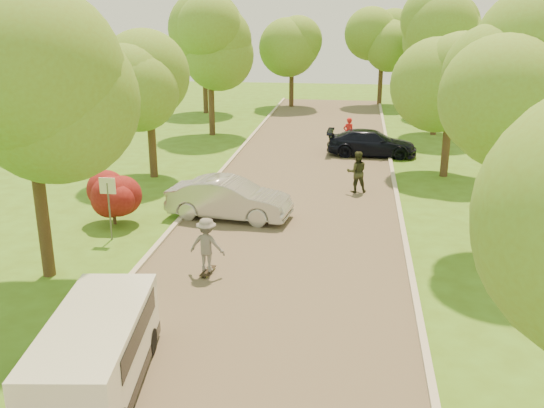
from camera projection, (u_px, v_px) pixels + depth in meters
The scene contains 23 objects.
ground at pixel (262, 305), 16.03m from camera, with size 100.00×100.00×0.00m, color #406518.
road at pixel (294, 210), 23.57m from camera, with size 8.00×60.00×0.01m, color #4C4438.
curb_left at pixel (193, 204), 24.09m from camera, with size 0.18×60.00×0.12m, color #B2AD9E.
curb_right at pixel (400, 213), 23.01m from camera, with size 0.18×60.00×0.12m, color #B2AD9E.
street_sign at pixel (108, 196), 20.10m from camera, with size 0.55×0.06×2.17m.
red_shrub at pixel (113, 195), 21.72m from camera, with size 1.70×1.70×1.95m.
tree_l_mida at pixel (35, 99), 16.22m from camera, with size 4.71×4.60×7.39m.
tree_l_midb at pixel (152, 77), 26.84m from camera, with size 4.30×4.20×6.62m.
tree_l_far at pixel (213, 44), 35.93m from camera, with size 4.92×4.80×7.79m.
tree_r_mida at pixel (519, 77), 18.10m from camera, with size 5.13×5.00×7.95m.
tree_r_midb at pixel (457, 70), 26.84m from camera, with size 4.51×4.40×7.01m.
tree_r_far at pixel (445, 38), 35.88m from camera, with size 5.33×5.20×8.34m.
tree_bg_a at pixel (207, 40), 43.83m from camera, with size 5.12×5.00×7.72m.
tree_bg_b at pixel (444, 37), 43.37m from camera, with size 5.12×5.00×7.95m.
tree_bg_c at pixel (295, 42), 46.89m from camera, with size 4.92×4.80×7.33m.
tree_bg_d at pixel (386, 37), 47.75m from camera, with size 5.12×5.00×7.72m.
minivan at pixel (96, 353), 12.20m from camera, with size 2.31×4.61×1.64m.
silver_sedan at pixel (229, 199), 22.47m from camera, with size 1.60×4.59×1.51m, color #AEAEB3.
dark_sedan at pixel (372, 143), 32.09m from camera, with size 1.92×4.71×1.37m, color black.
longboard at pixel (208, 271), 17.89m from camera, with size 0.33×0.86×0.10m.
skateboarder at pixel (207, 245), 17.63m from camera, with size 1.06×0.61×1.63m, color slate.
person_striped at pixel (348, 133), 33.82m from camera, with size 0.63×0.41×1.72m, color red.
person_olive at pixel (357, 172), 25.60m from camera, with size 0.87×0.68×1.79m, color #2C301C.
Camera 1 is at (2.29, -14.25, 7.48)m, focal length 40.00 mm.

